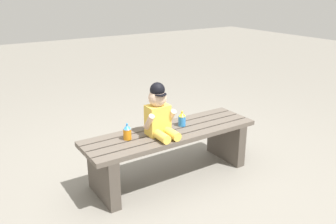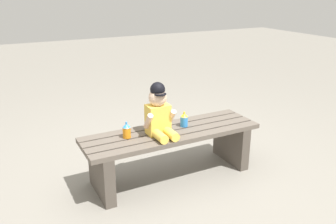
# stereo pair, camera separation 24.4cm
# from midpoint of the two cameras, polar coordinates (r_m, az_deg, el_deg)

# --- Properties ---
(ground_plane) EXTENTS (16.00, 16.00, 0.00)m
(ground_plane) POSITION_cam_midpoint_polar(r_m,az_deg,el_deg) (2.94, 3.01, -10.25)
(ground_plane) COLOR gray
(park_bench) EXTENTS (1.40, 0.41, 0.40)m
(park_bench) POSITION_cam_midpoint_polar(r_m,az_deg,el_deg) (2.82, 3.11, -5.50)
(park_bench) COLOR #60564C
(park_bench) RESTS_ON ground_plane
(child_figure) EXTENTS (0.23, 0.27, 0.40)m
(child_figure) POSITION_cam_midpoint_polar(r_m,az_deg,el_deg) (2.63, 1.23, -0.13)
(child_figure) COLOR #F2C64C
(child_figure) RESTS_ON park_bench
(sippy_cup_left) EXTENTS (0.06, 0.06, 0.12)m
(sippy_cup_left) POSITION_cam_midpoint_polar(r_m,az_deg,el_deg) (2.62, -4.03, -3.01)
(sippy_cup_left) COLOR orange
(sippy_cup_left) RESTS_ON park_bench
(sippy_cup_right) EXTENTS (0.06, 0.06, 0.12)m
(sippy_cup_right) POSITION_cam_midpoint_polar(r_m,az_deg,el_deg) (2.83, 5.07, -1.25)
(sippy_cup_right) COLOR #338CE5
(sippy_cup_right) RESTS_ON park_bench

